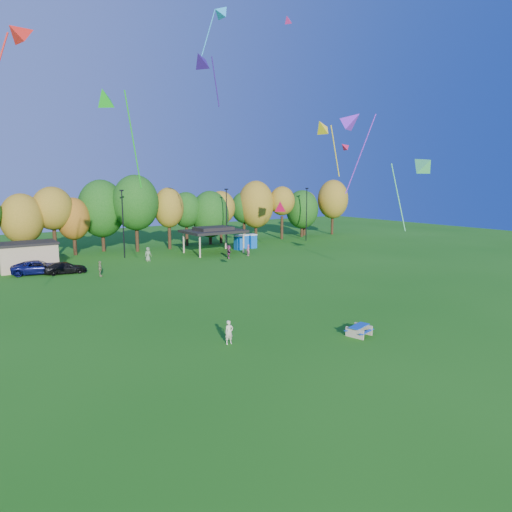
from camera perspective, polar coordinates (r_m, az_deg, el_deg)
ground at (r=28.42m, az=6.87°, el=-11.71°), size 160.00×160.00×0.00m
tree_line at (r=67.55m, az=-20.26°, el=5.13°), size 93.57×10.55×11.15m
lamp_posts at (r=63.19m, az=-16.29°, el=4.15°), size 64.50×0.25×9.09m
utility_building at (r=58.94m, az=-26.65°, el=-0.00°), size 6.30×4.30×3.25m
pavilion at (r=65.41m, az=-5.35°, el=3.18°), size 8.20×6.20×3.77m
porta_potties at (r=69.56m, az=-1.38°, el=1.81°), size 3.75×1.71×2.18m
picnic_table at (r=31.48m, az=12.76°, el=-8.98°), size 1.91×1.71×0.70m
kite_flyer at (r=29.17m, az=-3.38°, el=-9.50°), size 0.58×0.40×1.53m
car_c at (r=56.02m, az=-25.57°, el=-1.28°), size 5.86×3.63×1.51m
car_d at (r=55.08m, az=-22.73°, el=-1.37°), size 4.69×2.38×1.31m
far_person_0 at (r=60.24m, az=-13.35°, el=0.21°), size 0.96×0.70×1.82m
far_person_1 at (r=63.03m, az=-0.99°, el=0.75°), size 0.43×0.61×1.58m
far_person_3 at (r=51.97m, az=-18.90°, el=-1.51°), size 0.57×1.07×1.73m
far_person_4 at (r=60.92m, az=-3.42°, el=0.53°), size 1.23×1.70×1.77m
kite_0 at (r=30.44m, az=-27.01°, el=23.39°), size 3.75×1.68×6.39m
kite_2 at (r=36.16m, az=-18.29°, el=18.25°), size 3.43×3.75×7.42m
kite_4 at (r=53.08m, az=-4.16°, el=28.18°), size 3.95×1.71×6.54m
kite_6 at (r=55.40m, az=3.99°, el=27.45°), size 1.54×1.44×1.25m
kite_8 at (r=44.70m, az=8.25°, el=15.68°), size 3.44×1.85×5.57m
kite_9 at (r=63.80m, az=10.96°, el=13.31°), size 1.67×1.40×1.48m
kite_10 at (r=46.56m, az=19.81°, el=10.74°), size 2.36×4.74×7.77m
kite_12 at (r=41.49m, az=-6.89°, el=23.16°), size 2.82×2.37×4.69m
kite_13 at (r=36.56m, az=3.05°, el=6.34°), size 1.69×1.73×1.38m
kite_15 at (r=49.13m, az=11.99°, el=16.27°), size 3.19×5.15×8.76m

